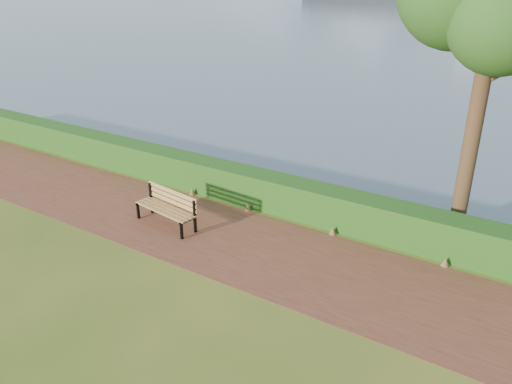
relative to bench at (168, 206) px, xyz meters
The scene contains 4 objects.
ground 2.53m from the bench, ahead, with size 140.00×140.00×0.00m, color #415A19.
path 2.53m from the bench, ahead, with size 40.00×3.40×0.01m, color #582B1E.
hedge 3.47m from the bench, 44.89° to the left, with size 32.00×0.85×1.00m, color #184012.
bench is the anchor object (origin of this frame).
Camera 1 is at (6.21, -8.89, 6.36)m, focal length 35.00 mm.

